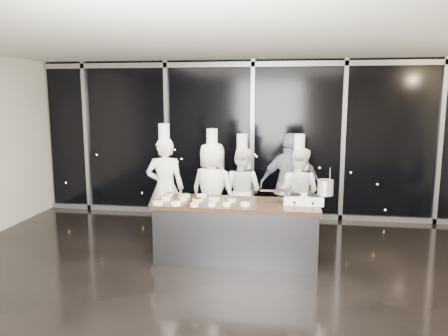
% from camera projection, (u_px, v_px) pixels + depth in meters
% --- Properties ---
extents(ground, '(9.00, 9.00, 0.00)m').
position_uv_depth(ground, '(228.00, 283.00, 5.83)').
color(ground, black).
rests_on(ground, ground).
extents(room_shell, '(9.02, 7.02, 3.21)m').
position_uv_depth(room_shell, '(242.00, 115.00, 5.44)').
color(room_shell, beige).
rests_on(room_shell, ground).
extents(window_wall, '(8.90, 0.11, 3.20)m').
position_uv_depth(window_wall, '(253.00, 140.00, 8.92)').
color(window_wall, black).
rests_on(window_wall, ground).
extents(demo_counter, '(2.46, 0.86, 0.90)m').
position_uv_depth(demo_counter, '(237.00, 231.00, 6.64)').
color(demo_counter, '#36373B').
rests_on(demo_counter, ground).
extents(stove, '(0.58, 0.38, 0.14)m').
position_uv_depth(stove, '(304.00, 199.00, 6.47)').
color(stove, white).
rests_on(stove, demo_counter).
extents(frying_pan, '(0.50, 0.29, 0.05)m').
position_uv_depth(frying_pan, '(283.00, 192.00, 6.52)').
color(frying_pan, gray).
rests_on(frying_pan, stove).
extents(stock_pot, '(0.23, 0.23, 0.23)m').
position_uv_depth(stock_pot, '(326.00, 187.00, 6.39)').
color(stock_pot, silver).
rests_on(stock_pot, stove).
extents(prep_bowls, '(1.43, 0.72, 0.05)m').
position_uv_depth(prep_bowls, '(195.00, 200.00, 6.59)').
color(prep_bowls, white).
rests_on(prep_bowls, demo_counter).
extents(squeeze_bottle, '(0.07, 0.07, 0.25)m').
position_uv_depth(squeeze_bottle, '(170.00, 187.00, 7.05)').
color(squeeze_bottle, white).
rests_on(squeeze_bottle, demo_counter).
extents(chef_far_left, '(0.71, 0.52, 2.02)m').
position_uv_depth(chef_far_left, '(165.00, 187.00, 7.56)').
color(chef_far_left, white).
rests_on(chef_far_left, ground).
extents(chef_left, '(0.95, 0.76, 1.93)m').
position_uv_depth(chef_left, '(212.00, 190.00, 7.61)').
color(chef_left, white).
rests_on(chef_left, ground).
extents(chef_center, '(0.95, 0.86, 1.82)m').
position_uv_depth(chef_center, '(242.00, 191.00, 7.79)').
color(chef_center, white).
rests_on(chef_center, ground).
extents(guest, '(1.09, 0.48, 1.84)m').
position_uv_depth(guest, '(290.00, 185.00, 7.75)').
color(guest, '#131635').
rests_on(guest, ground).
extents(chef_right, '(0.94, 0.83, 1.84)m').
position_uv_depth(chef_right, '(298.00, 193.00, 7.60)').
color(chef_right, white).
rests_on(chef_right, ground).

